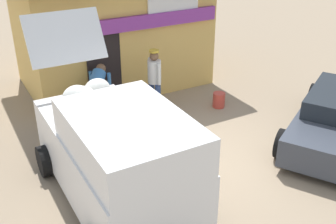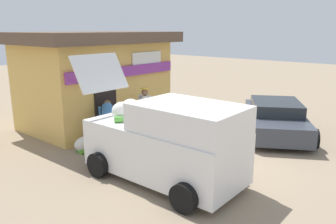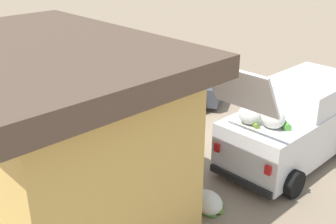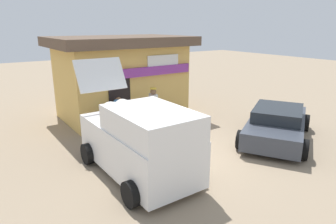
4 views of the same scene
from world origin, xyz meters
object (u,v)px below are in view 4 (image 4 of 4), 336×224
at_px(customer_bending, 116,113).
at_px(paint_bucket, 195,121).
at_px(parked_sedan, 277,124).
at_px(vendor_standing, 153,106).
at_px(unloaded_banana_pile, 95,134).
at_px(storefront_bar, 122,76).
at_px(delivery_van, 139,140).

bearing_deg(customer_bending, paint_bucket, -13.40).
height_order(parked_sedan, vendor_standing, vendor_standing).
distance_m(parked_sedan, paint_bucket, 3.18).
distance_m(unloaded_banana_pile, paint_bucket, 4.02).
distance_m(parked_sedan, vendor_standing, 4.59).
bearing_deg(paint_bucket, parked_sedan, -61.55).
bearing_deg(vendor_standing, parked_sedan, -46.48).
distance_m(vendor_standing, customer_bending, 1.50).
distance_m(customer_bending, paint_bucket, 3.29).
bearing_deg(parked_sedan, unloaded_banana_pile, 146.44).
xyz_separation_m(storefront_bar, parked_sedan, (3.28, -5.82, -1.25)).
relative_size(storefront_bar, delivery_van, 1.29).
bearing_deg(customer_bending, delivery_van, -103.35).
xyz_separation_m(customer_bending, unloaded_banana_pile, (-0.81, 0.09, -0.66)).
xyz_separation_m(storefront_bar, customer_bending, (-1.35, -2.30, -0.95)).
relative_size(customer_bending, paint_bucket, 3.45).
distance_m(storefront_bar, vendor_standing, 2.64).
xyz_separation_m(parked_sedan, paint_bucket, (-1.50, 2.77, -0.37)).
height_order(vendor_standing, unloaded_banana_pile, vendor_standing).
bearing_deg(storefront_bar, paint_bucket, -59.73).
bearing_deg(unloaded_banana_pile, customer_bending, -6.31).
relative_size(parked_sedan, vendor_standing, 2.70).
xyz_separation_m(parked_sedan, vendor_standing, (-3.15, 3.32, 0.40)).
relative_size(delivery_van, parked_sedan, 1.00).
bearing_deg(paint_bucket, vendor_standing, 161.75).
xyz_separation_m(vendor_standing, paint_bucket, (1.65, -0.54, -0.77)).
distance_m(customer_bending, unloaded_banana_pile, 1.05).
distance_m(storefront_bar, delivery_van, 5.86).
bearing_deg(unloaded_banana_pile, storefront_bar, 45.63).
height_order(delivery_van, paint_bucket, delivery_van).
height_order(storefront_bar, paint_bucket, storefront_bar).
height_order(delivery_van, vendor_standing, delivery_van).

